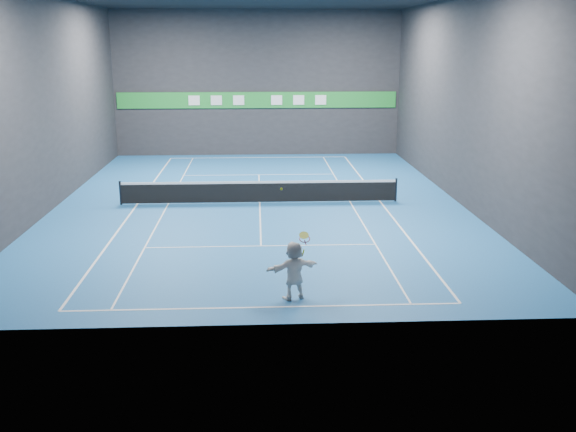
{
  "coord_description": "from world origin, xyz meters",
  "views": [
    {
      "loc": [
        -0.12,
        -28.17,
        6.98
      ],
      "look_at": [
        0.89,
        -7.89,
        1.5
      ],
      "focal_mm": 40.0,
      "sensor_mm": 36.0,
      "label": 1
    }
  ],
  "objects_px": {
    "tennis_ball": "(281,189)",
    "tennis_racket": "(305,240)",
    "player": "(294,270)",
    "tennis_net": "(260,191)"
  },
  "relations": [
    {
      "from": "player",
      "to": "tennis_racket",
      "type": "bearing_deg",
      "value": 167.89
    },
    {
      "from": "player",
      "to": "tennis_racket",
      "type": "height_order",
      "value": "tennis_racket"
    },
    {
      "from": "player",
      "to": "tennis_ball",
      "type": "bearing_deg",
      "value": -47.57
    },
    {
      "from": "tennis_ball",
      "to": "tennis_net",
      "type": "height_order",
      "value": "tennis_ball"
    },
    {
      "from": "tennis_ball",
      "to": "tennis_racket",
      "type": "xyz_separation_m",
      "value": [
        0.64,
        -0.12,
        -1.44
      ]
    },
    {
      "from": "player",
      "to": "tennis_racket",
      "type": "xyz_separation_m",
      "value": [
        0.29,
        0.05,
        0.86
      ]
    },
    {
      "from": "player",
      "to": "tennis_net",
      "type": "height_order",
      "value": "player"
    },
    {
      "from": "player",
      "to": "tennis_ball",
      "type": "xyz_separation_m",
      "value": [
        -0.34,
        0.17,
        2.3
      ]
    },
    {
      "from": "player",
      "to": "tennis_racket",
      "type": "distance_m",
      "value": 0.91
    },
    {
      "from": "tennis_ball",
      "to": "tennis_racket",
      "type": "bearing_deg",
      "value": -10.76
    }
  ]
}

